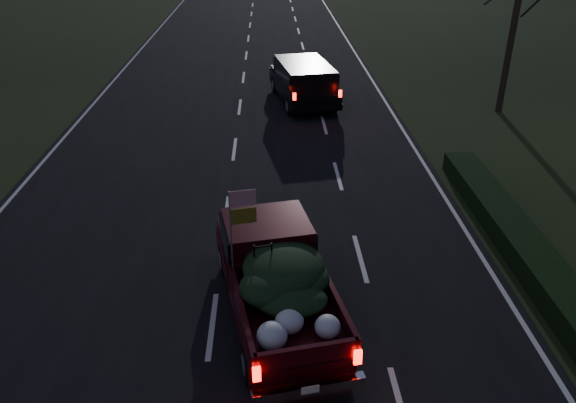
{
  "coord_description": "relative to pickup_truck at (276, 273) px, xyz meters",
  "views": [
    {
      "loc": [
        1.29,
        -9.55,
        8.03
      ],
      "look_at": [
        1.76,
        3.26,
        1.3
      ],
      "focal_mm": 35.0,
      "sensor_mm": 36.0,
      "label": 1
    }
  ],
  "objects": [
    {
      "name": "hedge_row",
      "position": [
        6.41,
        2.54,
        -0.73
      ],
      "size": [
        1.0,
        10.0,
        0.6
      ],
      "primitive_type": "cube",
      "color": "black",
      "rests_on": "ground"
    },
    {
      "name": "pickup_truck",
      "position": [
        0.0,
        0.0,
        0.0
      ],
      "size": [
        2.95,
        5.54,
        2.76
      ],
      "rotation": [
        0.0,
        0.0,
        0.19
      ],
      "color": "#34070D",
      "rests_on": "ground"
    },
    {
      "name": "lead_suv",
      "position": [
        1.55,
        15.11,
        0.11
      ],
      "size": [
        3.05,
        5.56,
        1.51
      ],
      "rotation": [
        0.0,
        0.0,
        0.17
      ],
      "color": "black",
      "rests_on": "ground"
    },
    {
      "name": "ground",
      "position": [
        -1.39,
        -0.46,
        -1.03
      ],
      "size": [
        120.0,
        120.0,
        0.0
      ],
      "primitive_type": "plane",
      "color": "black",
      "rests_on": "ground"
    },
    {
      "name": "road_asphalt",
      "position": [
        -1.39,
        -0.46,
        -1.02
      ],
      "size": [
        14.0,
        120.0,
        0.02
      ],
      "primitive_type": "cube",
      "color": "black",
      "rests_on": "ground"
    }
  ]
}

